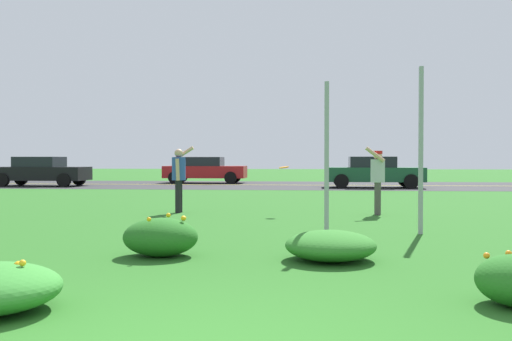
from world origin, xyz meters
TOP-DOWN VIEW (x-y plane):
  - ground_plane at (0.00, 12.95)m, footprint 120.00×120.00m
  - highway_strip at (0.00, 25.90)m, footprint 120.00×9.67m
  - highway_center_stripe at (0.00, 25.90)m, footprint 120.00×0.16m
  - daylily_clump_mid_right at (1.04, 4.06)m, footprint 1.21×1.26m
  - daylily_clump_front_right at (-1.29, 4.15)m, footprint 1.04×0.89m
  - sign_post_near_path at (1.01, 5.46)m, footprint 0.07×0.10m
  - sign_post_by_roadside at (2.71, 6.94)m, footprint 0.07×0.10m
  - person_thrower_blue_shirt at (-2.55, 10.51)m, footprint 0.52×0.49m
  - person_catcher_red_cap_gray_shirt at (2.33, 10.48)m, footprint 0.49×0.49m
  - frisbee_orange at (0.09, 10.21)m, footprint 0.24×0.24m
  - car_black_leftmost at (-12.69, 23.72)m, footprint 4.50×2.00m
  - car_red_center_left at (-5.29, 28.08)m, footprint 4.50×2.00m
  - car_dark_green_center_right at (3.55, 23.72)m, footprint 4.50×2.00m

SIDE VIEW (x-z plane):
  - ground_plane at x=0.00m, z-range 0.00..0.00m
  - highway_strip at x=0.00m, z-range 0.00..0.01m
  - highway_center_stripe at x=0.00m, z-range 0.01..0.01m
  - daylily_clump_mid_right at x=1.04m, z-range 0.00..0.39m
  - daylily_clump_front_right at x=-1.29m, z-range -0.03..0.56m
  - car_black_leftmost at x=-12.69m, z-range 0.01..1.46m
  - car_red_center_left at x=-5.29m, z-range 0.01..1.46m
  - car_dark_green_center_right at x=3.55m, z-range 0.01..1.46m
  - person_catcher_red_cap_gray_shirt at x=2.33m, z-range 0.12..1.76m
  - person_thrower_blue_shirt at x=-2.55m, z-range 0.12..1.79m
  - frisbee_orange at x=0.09m, z-range 1.11..1.18m
  - sign_post_near_path at x=1.01m, z-range 0.00..2.55m
  - sign_post_by_roadside at x=2.71m, z-range 0.00..2.99m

